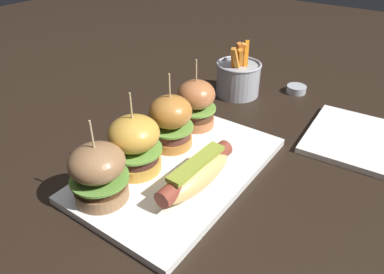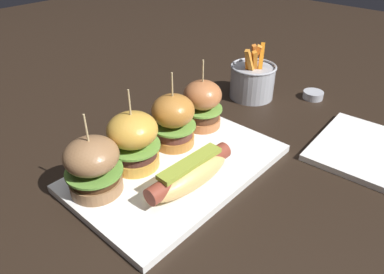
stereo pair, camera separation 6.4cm
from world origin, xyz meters
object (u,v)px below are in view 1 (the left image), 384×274
object	(u,v)px
fries_bucket	(238,78)
side_plate	(363,141)
platter_main	(180,168)
slider_far_right	(196,103)
slider_center_left	(135,144)
slider_center_right	(171,121)
sauce_ramekin	(296,89)
hot_dog	(197,173)
slider_far_left	(99,173)

from	to	relation	value
fries_bucket	side_plate	size ratio (longest dim) A/B	0.65
platter_main	fries_bucket	world-z (taller)	fries_bucket
slider_far_right	slider_center_left	bearing A→B (deg)	-179.42
platter_main	slider_center_right	xyz separation A→B (m)	(0.04, 0.05, 0.06)
slider_center_left	sauce_ramekin	xyz separation A→B (m)	(0.49, -0.10, -0.06)
platter_main	hot_dog	world-z (taller)	hot_dog
platter_main	slider_far_right	xyz separation A→B (m)	(0.13, 0.06, 0.06)
platter_main	fries_bucket	xyz separation A→B (m)	(0.34, 0.07, 0.04)
hot_dog	sauce_ramekin	world-z (taller)	hot_dog
slider_center_left	side_plate	world-z (taller)	slider_center_left
slider_center_right	side_plate	distance (m)	0.39
slider_center_left	sauce_ramekin	world-z (taller)	slider_center_left
platter_main	slider_center_left	bearing A→B (deg)	132.49
sauce_ramekin	fries_bucket	bearing A→B (deg)	128.48
sauce_ramekin	hot_dog	bearing A→B (deg)	-178.95
hot_dog	slider_center_right	world-z (taller)	slider_center_right
slider_center_right	slider_far_left	bearing A→B (deg)	-179.18
slider_far_right	fries_bucket	distance (m)	0.21
hot_dog	fries_bucket	xyz separation A→B (m)	(0.37, 0.13, 0.01)
sauce_ramekin	slider_center_right	bearing A→B (deg)	165.79
platter_main	fries_bucket	bearing A→B (deg)	12.17
slider_center_right	fries_bucket	size ratio (longest dim) A/B	1.07
slider_far_right	fries_bucket	bearing A→B (deg)	4.44
slider_far_left	slider_center_left	size ratio (longest dim) A/B	0.95
hot_dog	fries_bucket	size ratio (longest dim) A/B	1.27
hot_dog	side_plate	bearing A→B (deg)	-31.40
slider_center_right	hot_dog	bearing A→B (deg)	-123.39
slider_far_left	sauce_ramekin	world-z (taller)	slider_far_left
slider_center_left	sauce_ramekin	size ratio (longest dim) A/B	2.97
fries_bucket	slider_far_left	bearing A→B (deg)	-177.19
hot_dog	fries_bucket	bearing A→B (deg)	19.27
platter_main	slider_far_left	size ratio (longest dim) A/B	2.69
slider_far_left	slider_center_left	xyz separation A→B (m)	(0.09, 0.01, 0.00)
slider_center_left	slider_center_right	size ratio (longest dim) A/B	1.00
hot_dog	fries_bucket	distance (m)	0.39
slider_center_left	fries_bucket	size ratio (longest dim) A/B	1.07
sauce_ramekin	slider_far_right	bearing A→B (deg)	161.07
slider_far_right	side_plate	distance (m)	0.35
slider_far_left	slider_center_right	bearing A→B (deg)	0.82
slider_center_left	fries_bucket	xyz separation A→B (m)	(0.39, 0.02, -0.02)
platter_main	fries_bucket	size ratio (longest dim) A/B	2.75
slider_far_right	hot_dog	bearing A→B (deg)	-144.91
sauce_ramekin	slider_center_left	bearing A→B (deg)	168.14
side_plate	sauce_ramekin	bearing A→B (deg)	53.24
platter_main	slider_far_left	bearing A→B (deg)	159.94
platter_main	slider_far_right	world-z (taller)	slider_far_right
slider_center_right	slider_far_right	size ratio (longest dim) A/B	1.02
slider_center_right	sauce_ramekin	bearing A→B (deg)	-14.21
slider_far_left	fries_bucket	size ratio (longest dim) A/B	1.02
fries_bucket	sauce_ramekin	distance (m)	0.16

